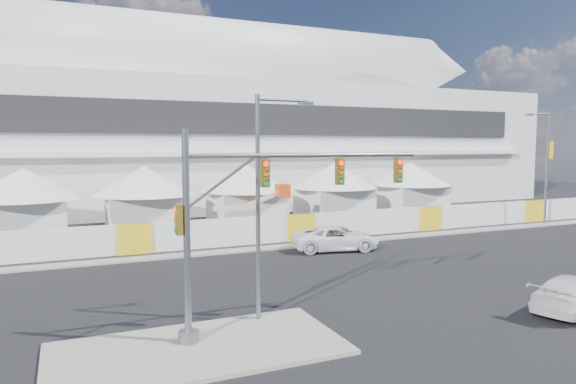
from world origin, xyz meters
name	(u,v)px	position (x,y,z in m)	size (l,w,h in m)	color
ground	(315,305)	(0.00, 0.00, 0.00)	(160.00, 160.00, 0.00)	black
median_island	(199,349)	(-6.00, -3.00, 0.07)	(10.00, 5.00, 0.15)	gray
far_curb	(464,231)	(20.00, 12.50, 0.06)	(80.00, 1.20, 0.12)	gray
stadium	(228,127)	(8.71, 41.50, 9.45)	(80.00, 24.80, 21.98)	silver
tent_row	(197,191)	(0.50, 24.00, 3.15)	(53.40, 8.40, 5.40)	white
hoarding_fence	(300,227)	(6.00, 14.50, 1.00)	(70.00, 0.25, 2.00)	white
scaffold_tower	(490,153)	(46.00, 36.00, 6.00)	(4.40, 4.40, 12.00)	#595B60
sedan_silver	(341,236)	(7.53, 11.09, 0.78)	(4.56, 1.83, 1.55)	#B5B6BA
pickup_curb	(336,238)	(6.65, 10.19, 0.82)	(5.89, 2.71, 1.64)	white
pickup_near	(576,294)	(9.85, -5.25, 0.77)	(5.30, 2.15, 1.54)	white
lot_car_c	(59,241)	(-10.57, 17.79, 0.65)	(4.47, 1.82, 1.30)	silver
traffic_mast	(243,222)	(-4.16, -2.43, 4.32)	(9.90, 0.73, 7.52)	gray
streetlight_median	(263,192)	(-2.86, -1.11, 5.27)	(2.47, 0.25, 8.93)	gray
streetlight_curb	(545,160)	(28.94, 12.50, 5.83)	(2.98, 0.67, 10.06)	gray
boom_lift	(232,222)	(1.93, 18.62, 1.06)	(7.76, 1.94, 3.93)	#DB4614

